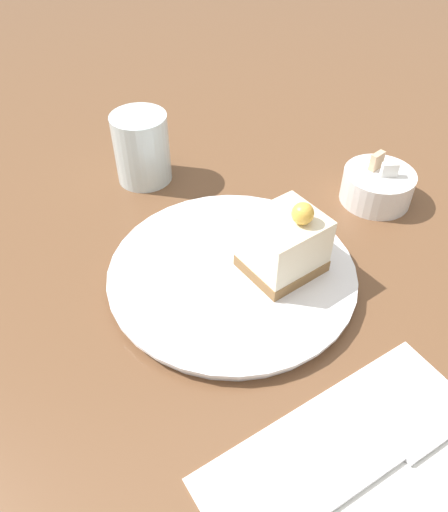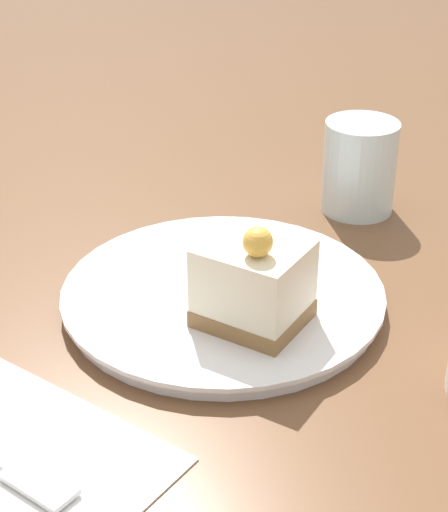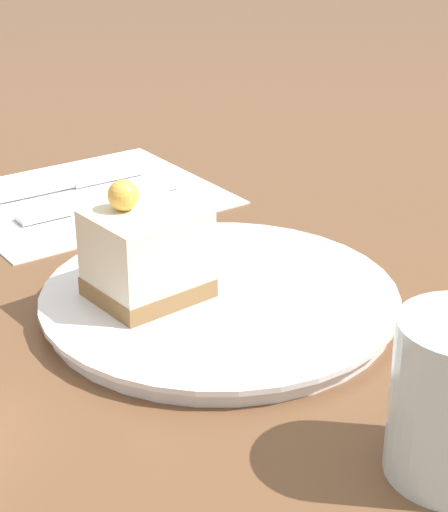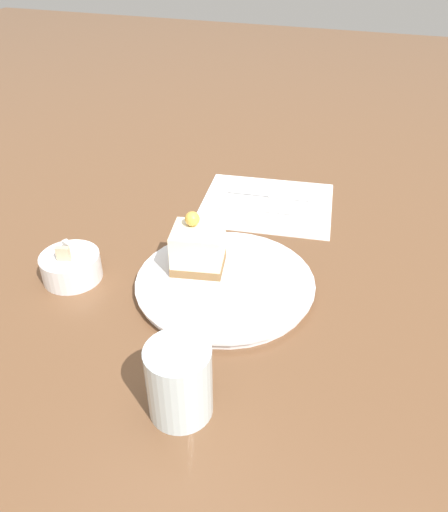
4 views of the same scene
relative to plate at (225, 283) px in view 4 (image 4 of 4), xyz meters
name	(u,v)px [view 4 (image 4 of 4)]	position (x,y,z in m)	size (l,w,h in m)	color
ground_plane	(210,288)	(-0.01, 0.02, -0.01)	(4.00, 4.00, 0.00)	brown
plate	(225,283)	(0.00, 0.00, 0.00)	(0.27, 0.27, 0.02)	white
cake_slice	(198,248)	(0.02, 0.05, 0.04)	(0.08, 0.09, 0.09)	olive
napkin	(267,204)	(0.27, 0.01, -0.01)	(0.24, 0.27, 0.00)	white
fork	(256,209)	(0.24, 0.02, 0.00)	(0.04, 0.17, 0.00)	silver
knife	(276,196)	(0.30, 0.00, 0.00)	(0.03, 0.16, 0.00)	silver
sugar_bowl	(71,266)	(-0.05, 0.23, 0.01)	(0.09, 0.09, 0.06)	white
drinking_glass	(179,381)	(-0.22, -0.03, 0.04)	(0.07, 0.07, 0.09)	silver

